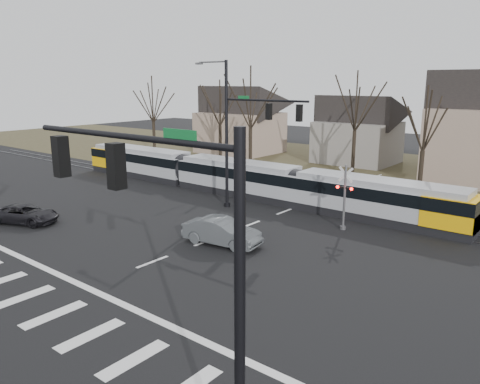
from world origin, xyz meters
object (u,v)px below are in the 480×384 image
Objects in this scene: tram at (237,176)px; sedan at (222,232)px; rail_crossing_signal at (344,199)px; suv at (25,214)px.

sedan is (6.87, -9.86, -0.73)m from tram.
rail_crossing_signal is (3.99, 6.66, 1.15)m from sedan.
tram is at bearing -44.32° from suv.
sedan is at bearing -55.14° from tram.
tram is at bearing 26.46° from sedan.
tram reaches higher than suv.
sedan is at bearing -92.69° from suv.
suv is at bearing -145.17° from rail_crossing_signal.
tram is 7.63× the size of suv.
rail_crossing_signal is at bearing -39.35° from sedan.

